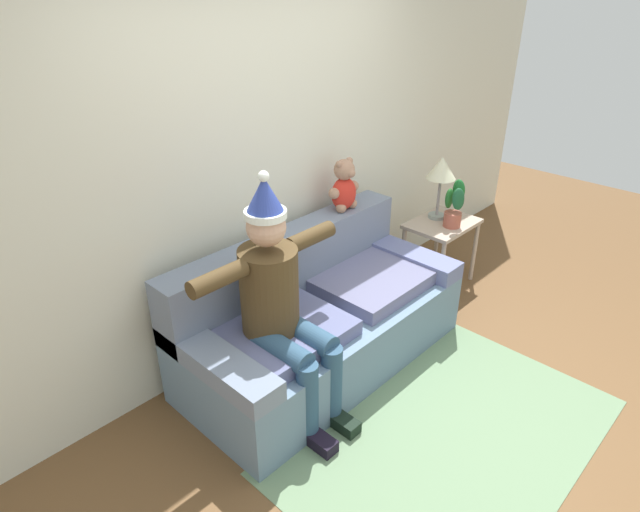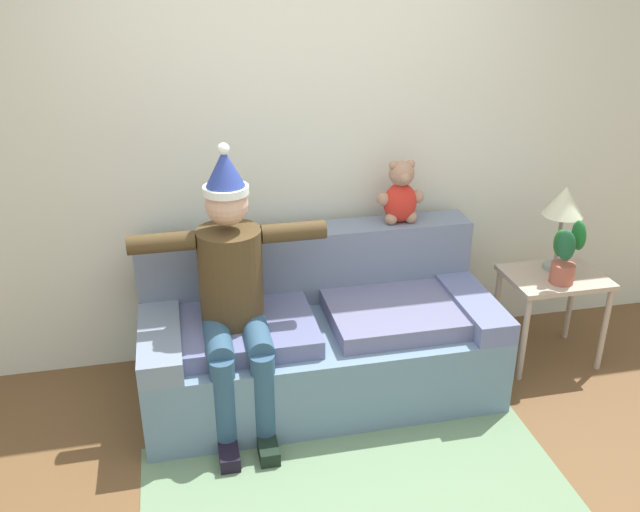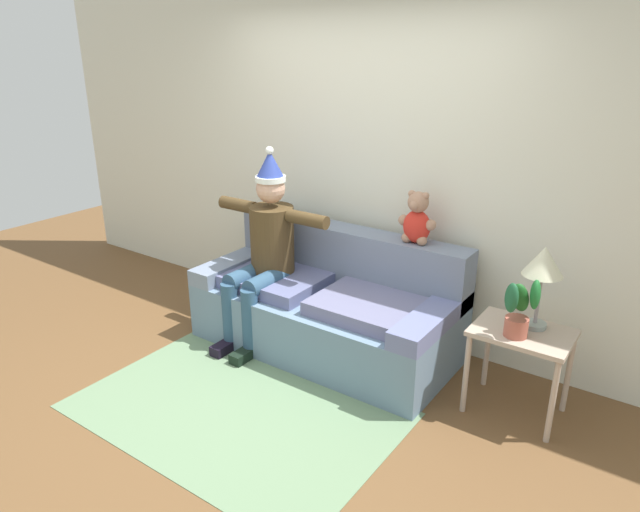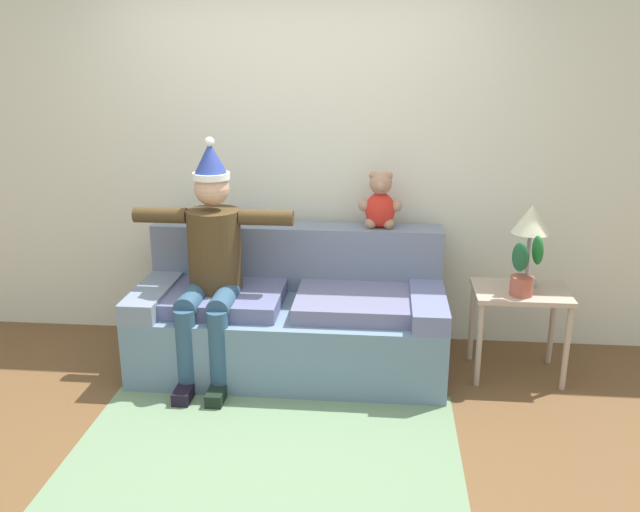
{
  "view_description": "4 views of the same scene",
  "coord_description": "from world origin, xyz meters",
  "views": [
    {
      "loc": [
        -2.21,
        -1.1,
        2.43
      ],
      "look_at": [
        -0.05,
        0.96,
        0.85
      ],
      "focal_mm": 30.46,
      "sensor_mm": 36.0,
      "label": 1
    },
    {
      "loc": [
        -0.72,
        -2.35,
        2.4
      ],
      "look_at": [
        -0.01,
        0.91,
        0.88
      ],
      "focal_mm": 38.67,
      "sensor_mm": 36.0,
      "label": 2
    },
    {
      "loc": [
        2.26,
        -2.3,
        2.25
      ],
      "look_at": [
        0.05,
        0.83,
        0.81
      ],
      "focal_mm": 32.39,
      "sensor_mm": 36.0,
      "label": 3
    },
    {
      "loc": [
        0.58,
        -3.09,
        2.03
      ],
      "look_at": [
        0.21,
        0.82,
        0.82
      ],
      "focal_mm": 37.8,
      "sensor_mm": 36.0,
      "label": 4
    }
  ],
  "objects": [
    {
      "name": "ground_plane",
      "position": [
        0.0,
        0.0,
        0.0
      ],
      "size": [
        10.0,
        10.0,
        0.0
      ],
      "primitive_type": "plane",
      "color": "brown"
    },
    {
      "name": "back_wall",
      "position": [
        0.0,
        1.55,
        1.35
      ],
      "size": [
        7.0,
        0.1,
        2.7
      ],
      "primitive_type": "cube",
      "color": "silver",
      "rests_on": "ground_plane"
    },
    {
      "name": "couch",
      "position": [
        0.0,
        1.02,
        0.34
      ],
      "size": [
        1.98,
        0.91,
        0.88
      ],
      "color": "slate",
      "rests_on": "ground_plane"
    },
    {
      "name": "person_seated",
      "position": [
        -0.48,
        0.85,
        0.77
      ],
      "size": [
        1.02,
        0.77,
        1.52
      ],
      "color": "#49361D",
      "rests_on": "ground_plane"
    },
    {
      "name": "teddy_bear",
      "position": [
        0.56,
        1.3,
        1.05
      ],
      "size": [
        0.29,
        0.17,
        0.38
      ],
      "color": "red",
      "rests_on": "couch"
    },
    {
      "name": "side_table",
      "position": [
        1.46,
        0.99,
        0.49
      ],
      "size": [
        0.59,
        0.44,
        0.58
      ],
      "color": "tan",
      "rests_on": "ground_plane"
    },
    {
      "name": "table_lamp",
      "position": [
        1.5,
        1.08,
        0.99
      ],
      "size": [
        0.24,
        0.24,
        0.53
      ],
      "color": "gray",
      "rests_on": "side_table"
    },
    {
      "name": "potted_plant",
      "position": [
        1.45,
        0.9,
        0.76
      ],
      "size": [
        0.22,
        0.2,
        0.38
      ],
      "color": "#A65442",
      "rests_on": "side_table"
    },
    {
      "name": "area_rug",
      "position": [
        0.0,
        -0.04,
        0.0
      ],
      "size": [
        2.04,
        1.34,
        0.01
      ],
      "primitive_type": "cube",
      "color": "slate",
      "rests_on": "ground_plane"
    }
  ]
}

